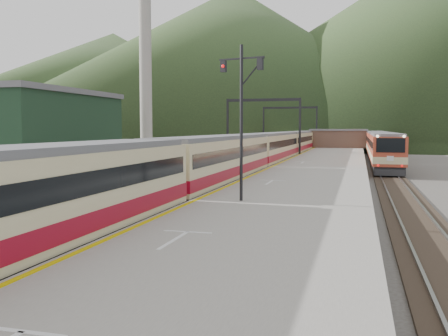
% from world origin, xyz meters
% --- Properties ---
extents(track_main, '(2.60, 200.00, 0.23)m').
position_xyz_m(track_main, '(0.00, 40.00, 0.07)').
color(track_main, black).
rests_on(track_main, ground).
extents(track_far, '(2.60, 200.00, 0.23)m').
position_xyz_m(track_far, '(-5.00, 40.00, 0.07)').
color(track_far, black).
rests_on(track_far, ground).
extents(track_second, '(2.60, 200.00, 0.23)m').
position_xyz_m(track_second, '(11.50, 40.00, 0.07)').
color(track_second, black).
rests_on(track_second, ground).
extents(platform, '(8.00, 100.00, 1.00)m').
position_xyz_m(platform, '(5.60, 38.00, 0.50)').
color(platform, gray).
rests_on(platform, ground).
extents(gantry_near, '(9.55, 0.25, 8.00)m').
position_xyz_m(gantry_near, '(-2.85, 55.00, 5.59)').
color(gantry_near, black).
rests_on(gantry_near, ground).
extents(gantry_far, '(9.55, 0.25, 8.00)m').
position_xyz_m(gantry_far, '(-2.85, 80.00, 5.59)').
color(gantry_far, black).
rests_on(gantry_far, ground).
extents(warehouse, '(14.50, 20.50, 8.60)m').
position_xyz_m(warehouse, '(-28.00, 42.00, 4.32)').
color(warehouse, '#18311E').
rests_on(warehouse, ground).
extents(smokestack, '(1.80, 1.80, 30.00)m').
position_xyz_m(smokestack, '(-22.00, 62.00, 15.00)').
color(smokestack, '#9E998E').
rests_on(smokestack, ground).
extents(station_shed, '(9.40, 4.40, 3.10)m').
position_xyz_m(station_shed, '(5.60, 78.00, 2.57)').
color(station_shed, brown).
rests_on(station_shed, platform).
extents(hill_a, '(180.00, 180.00, 60.00)m').
position_xyz_m(hill_a, '(-40.00, 190.00, 30.00)').
color(hill_a, '#2D4023').
rests_on(hill_a, ground).
extents(hill_b, '(220.00, 220.00, 75.00)m').
position_xyz_m(hill_b, '(30.00, 230.00, 37.50)').
color(hill_b, '#2D4023').
rests_on(hill_b, ground).
extents(hill_d, '(200.00, 200.00, 55.00)m').
position_xyz_m(hill_d, '(-120.00, 240.00, 27.50)').
color(hill_d, '#2D4023').
rests_on(hill_d, ground).
extents(main_train, '(2.98, 102.32, 3.64)m').
position_xyz_m(main_train, '(0.00, 44.70, 2.05)').
color(main_train, '#C9BC89').
rests_on(main_train, track_main).
extents(second_train, '(2.80, 57.57, 3.42)m').
position_xyz_m(second_train, '(11.50, 65.11, 1.94)').
color(second_train, '#A33924').
rests_on(second_train, track_second).
extents(signal_mast, '(2.16, 0.63, 6.93)m').
position_xyz_m(signal_mast, '(3.87, 14.28, 5.23)').
color(signal_mast, black).
rests_on(signal_mast, platform).
extents(short_signal_b, '(0.23, 0.17, 2.27)m').
position_xyz_m(short_signal_b, '(-3.26, 30.68, 1.46)').
color(short_signal_b, black).
rests_on(short_signal_b, ground).
extents(short_signal_c, '(0.27, 0.24, 2.27)m').
position_xyz_m(short_signal_c, '(-6.73, 22.45, 1.46)').
color(short_signal_c, black).
rests_on(short_signal_c, ground).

